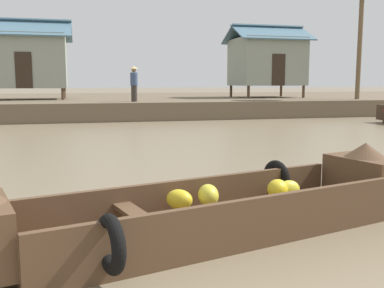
{
  "coord_description": "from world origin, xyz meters",
  "views": [
    {
      "loc": [
        -0.59,
        -0.25,
        1.71
      ],
      "look_at": [
        1.22,
        6.87,
        0.69
      ],
      "focal_mm": 41.48,
      "sensor_mm": 36.0,
      "label": 1
    }
  ],
  "objects_px": {
    "banana_boat": "(218,208)",
    "stilt_house_left": "(26,60)",
    "vendor_person": "(134,82)",
    "stilt_house_mid_left": "(267,61)"
  },
  "relations": [
    {
      "from": "banana_boat",
      "to": "stilt_house_left",
      "type": "distance_m",
      "value": 21.18
    },
    {
      "from": "vendor_person",
      "to": "stilt_house_left",
      "type": "bearing_deg",
      "value": 139.96
    },
    {
      "from": "stilt_house_left",
      "to": "vendor_person",
      "type": "bearing_deg",
      "value": -40.04
    },
    {
      "from": "banana_boat",
      "to": "vendor_person",
      "type": "relative_size",
      "value": 3.32
    },
    {
      "from": "stilt_house_left",
      "to": "stilt_house_mid_left",
      "type": "relative_size",
      "value": 1.04
    },
    {
      "from": "banana_boat",
      "to": "stilt_house_mid_left",
      "type": "relative_size",
      "value": 1.2
    },
    {
      "from": "stilt_house_left",
      "to": "vendor_person",
      "type": "relative_size",
      "value": 2.87
    },
    {
      "from": "banana_boat",
      "to": "stilt_house_mid_left",
      "type": "xyz_separation_m",
      "value": [
        9.67,
        20.8,
        2.72
      ]
    },
    {
      "from": "banana_boat",
      "to": "stilt_house_left",
      "type": "relative_size",
      "value": 1.16
    },
    {
      "from": "banana_boat",
      "to": "vendor_person",
      "type": "height_order",
      "value": "vendor_person"
    }
  ]
}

